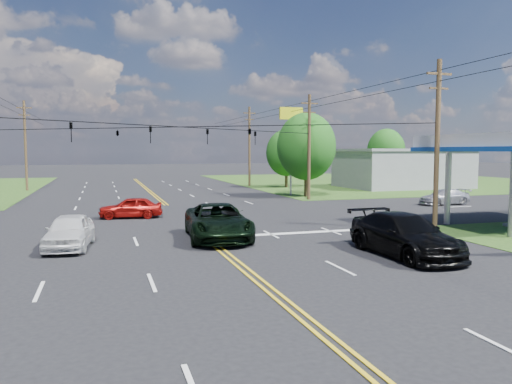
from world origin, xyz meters
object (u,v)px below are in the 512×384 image
object	(u,v)px
pole_ne	(309,146)
pole_right_far	(249,145)
pole_se	(437,142)
pickup_dkgreen	(218,222)
pickup_white	(69,231)
tree_right_a	(306,146)
tree_right_b	(286,153)
retail_ne	(402,169)
suv_black	(405,235)
pole_left_far	(25,144)
tree_far_r	(386,150)

from	to	relation	value
pole_ne	pole_right_far	xyz separation A→B (m)	(0.00, 19.00, 0.25)
pole_se	pickup_dkgreen	world-z (taller)	pole_se
pole_se	pickup_white	distance (m)	19.92
tree_right_a	tree_right_b	world-z (taller)	tree_right_a
pole_se	pole_right_far	distance (m)	37.00
retail_ne	tree_right_a	world-z (taller)	tree_right_a
suv_black	tree_right_b	bearing A→B (deg)	74.87
tree_right_a	tree_right_b	distance (m)	12.27
retail_ne	pickup_dkgreen	bearing A→B (deg)	-135.99
pole_ne	suv_black	xyz separation A→B (m)	(-5.83, -23.72, -4.03)
pole_se	pole_left_far	bearing A→B (deg)	125.10
retail_ne	tree_right_a	xyz separation A→B (m)	(-16.00, -8.00, 2.67)
pole_right_far	pole_se	bearing A→B (deg)	-90.00
pickup_white	tree_far_r	bearing A→B (deg)	50.59
tree_right_b	pole_se	bearing A→B (deg)	-96.05
pole_ne	tree_far_r	size ratio (longest dim) A/B	1.25
tree_far_r	pickup_white	size ratio (longest dim) A/B	1.66
pickup_dkgreen	suv_black	world-z (taller)	suv_black
tree_right_b	tree_far_r	world-z (taller)	tree_far_r
tree_right_a	tree_far_r	distance (m)	26.91
pole_ne	tree_right_b	size ratio (longest dim) A/B	1.34
retail_ne	tree_right_b	xyz separation A→B (m)	(-13.50, 4.00, 2.02)
pole_left_far	pole_right_far	size ratio (longest dim) A/B	1.00
tree_right_a	pickup_white	bearing A→B (deg)	-134.57
pole_se	retail_ne	bearing A→B (deg)	59.62
pole_ne	pole_left_far	xyz separation A→B (m)	(-26.00, 19.00, 0.25)
tree_far_r	tree_right_b	bearing A→B (deg)	-161.08
pole_ne	pole_left_far	bearing A→B (deg)	143.84
retail_ne	pole_right_far	world-z (taller)	pole_right_far
retail_ne	tree_far_r	world-z (taller)	tree_far_r
pickup_white	suv_black	bearing A→B (deg)	-16.66
pole_ne	tree_right_a	xyz separation A→B (m)	(1.00, 3.00, -0.05)
pole_se	tree_far_r	bearing A→B (deg)	61.70
pole_right_far	pickup_dkgreen	xyz separation A→B (m)	(-12.50, -36.50, -4.28)
pickup_dkgreen	pickup_white	world-z (taller)	pickup_dkgreen
pole_se	tree_right_b	bearing A→B (deg)	83.95
retail_ne	pickup_dkgreen	world-z (taller)	retail_ne
retail_ne	suv_black	distance (m)	41.57
pole_right_far	tree_right_b	size ratio (longest dim) A/B	1.41
pole_ne	pole_right_far	world-z (taller)	pole_right_far
pole_left_far	pickup_dkgreen	distance (m)	39.15
pole_ne	tree_right_a	world-z (taller)	pole_ne
retail_ne	tree_right_b	distance (m)	14.22
retail_ne	tree_far_r	xyz separation A→B (m)	(4.00, 10.00, 2.34)
pole_left_far	tree_right_b	distance (m)	29.79
retail_ne	pole_right_far	xyz separation A→B (m)	(-17.00, 8.00, 2.97)
pole_se	suv_black	size ratio (longest dim) A/B	1.55
tree_right_a	pole_right_far	bearing A→B (deg)	93.58
pole_left_far	tree_right_b	bearing A→B (deg)	-7.72
tree_far_r	suv_black	bearing A→B (deg)	-120.97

